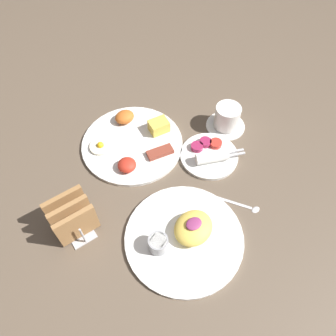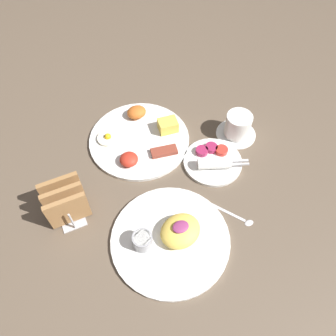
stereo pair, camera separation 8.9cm
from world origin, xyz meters
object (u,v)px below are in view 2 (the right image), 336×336
plate_condiments (213,161)px  toast_rack (65,201)px  plate_foreground (171,237)px  plate_breakfast (140,137)px  coffee_cup (238,126)px

plate_condiments → toast_rack: size_ratio=1.45×
plate_foreground → toast_rack: toast_rack is taller
plate_foreground → toast_rack: (-0.21, 0.18, 0.03)m
plate_breakfast → toast_rack: 0.30m
plate_condiments → coffee_cup: (0.12, 0.07, 0.02)m
plate_condiments → coffee_cup: 0.14m
toast_rack → coffee_cup: 0.53m
plate_condiments → coffee_cup: coffee_cup is taller
plate_breakfast → coffee_cup: size_ratio=2.49×
plate_condiments → plate_foreground: (-0.21, -0.16, 0.00)m
coffee_cup → plate_condiments: bearing=-150.6°
toast_rack → coffee_cup: size_ratio=0.97×
toast_rack → plate_foreground: bearing=-41.4°
plate_foreground → toast_rack: bearing=138.6°
plate_foreground → plate_condiments: bearing=38.1°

